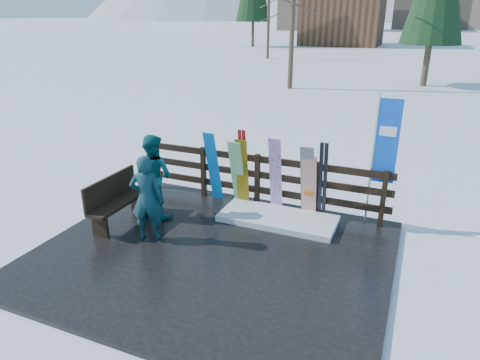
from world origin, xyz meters
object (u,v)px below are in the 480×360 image
at_px(snowboard_5, 309,187).
at_px(person_front, 147,198).
at_px(snowboard_3, 276,176).
at_px(rental_flag, 383,146).
at_px(snowboard_2, 242,173).
at_px(snowboard_1, 237,174).
at_px(bench, 116,199).
at_px(person_back, 153,176).
at_px(snowboard_0, 213,167).
at_px(snowboard_4, 307,182).

distance_m(snowboard_5, person_front, 3.18).
bearing_deg(snowboard_5, person_front, -141.51).
distance_m(snowboard_3, rental_flag, 2.16).
height_order(snowboard_2, snowboard_5, snowboard_2).
bearing_deg(person_front, snowboard_5, -162.66).
relative_size(snowboard_1, snowboard_2, 1.00).
bearing_deg(snowboard_1, bench, -138.43).
height_order(snowboard_2, person_back, person_back).
bearing_deg(person_back, snowboard_2, -135.77).
relative_size(snowboard_0, snowboard_1, 1.09).
relative_size(snowboard_1, snowboard_3, 0.92).
distance_m(snowboard_5, person_back, 3.13).
bearing_deg(snowboard_5, bench, -154.09).
xyz_separation_m(bench, snowboard_0, (1.32, 1.67, 0.30)).
distance_m(snowboard_0, snowboard_3, 1.42).
height_order(snowboard_0, snowboard_3, snowboard_3).
relative_size(snowboard_1, rental_flag, 0.59).
height_order(snowboard_2, rental_flag, rental_flag).
distance_m(rental_flag, person_back, 4.50).
height_order(snowboard_4, rental_flag, rental_flag).
xyz_separation_m(snowboard_4, rental_flag, (1.33, 0.27, 0.82)).
bearing_deg(person_back, snowboard_5, -151.56).
bearing_deg(snowboard_1, person_front, -115.13).
distance_m(bench, rental_flag, 5.23).
relative_size(rental_flag, person_front, 1.61).
distance_m(snowboard_0, person_back, 1.35).
xyz_separation_m(rental_flag, person_back, (-4.22, -1.35, -0.74)).
relative_size(snowboard_5, rental_flag, 0.54).
xyz_separation_m(rental_flag, person_front, (-3.77, -2.25, -0.80)).
bearing_deg(snowboard_5, snowboard_0, 180.00).
relative_size(snowboard_4, person_back, 0.93).
height_order(snowboard_3, snowboard_5, snowboard_3).
relative_size(snowboard_4, snowboard_5, 1.15).
bearing_deg(snowboard_1, snowboard_0, 180.00).
xyz_separation_m(snowboard_3, rental_flag, (2.00, 0.27, 0.78)).
relative_size(bench, snowboard_1, 0.98).
xyz_separation_m(snowboard_0, snowboard_1, (0.57, 0.00, -0.07)).
relative_size(snowboard_3, rental_flag, 0.64).
relative_size(snowboard_2, snowboard_4, 0.95).
distance_m(snowboard_1, rental_flag, 2.99).
height_order(bench, snowboard_2, snowboard_2).
height_order(rental_flag, person_back, rental_flag).
bearing_deg(rental_flag, person_front, -149.22).
distance_m(person_front, person_back, 1.01).
distance_m(snowboard_3, snowboard_5, 0.72).
distance_m(bench, person_front, 1.05).
bearing_deg(snowboard_4, rental_flag, 11.48).
distance_m(bench, snowboard_1, 2.53).
distance_m(snowboard_2, snowboard_4, 1.41).
bearing_deg(bench, snowboard_0, 51.74).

